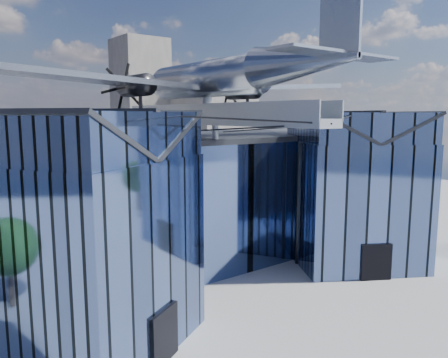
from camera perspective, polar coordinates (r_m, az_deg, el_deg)
ground_plane at (r=30.17m, az=2.37°, el=-14.11°), size 120.00×120.00×0.00m
museum at (r=33.11m, az=-4.01°, el=-2.07°), size 32.88×24.50×17.60m
bg_towers at (r=74.46m, az=-22.42°, el=6.62°), size 77.00×24.50×26.00m
tree_side_e at (r=52.60m, az=23.68°, el=-1.43°), size 3.83×3.83×4.71m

